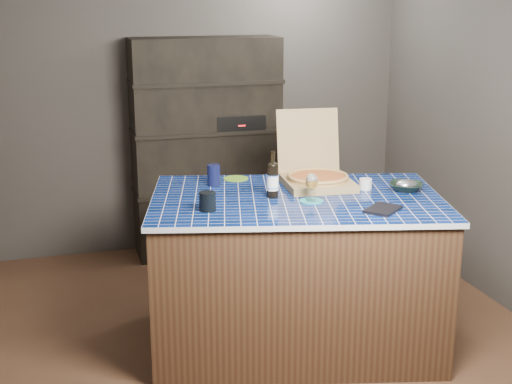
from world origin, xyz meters
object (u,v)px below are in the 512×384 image
object	(u,v)px
pizza_box	(317,176)
bowl	(406,187)
kitchen_island	(296,271)
dvd_case	(383,209)
wine_glass	(312,182)
mead_bottle	(273,179)

from	to	relation	value
pizza_box	bowl	world-z (taller)	pizza_box
kitchen_island	pizza_box	xyz separation A→B (m)	(0.21, 0.21, 0.54)
dvd_case	bowl	xyz separation A→B (m)	(0.33, 0.35, 0.02)
pizza_box	wine_glass	world-z (taller)	pizza_box
bowl	pizza_box	bearing A→B (deg)	151.07
wine_glass	dvd_case	xyz separation A→B (m)	(0.32, -0.29, -0.11)
pizza_box	mead_bottle	world-z (taller)	pizza_box
wine_glass	bowl	size ratio (longest dim) A/B	0.80
dvd_case	bowl	size ratio (longest dim) A/B	1.05
pizza_box	dvd_case	bearing A→B (deg)	-70.25
mead_bottle	wine_glass	distance (m)	0.25
wine_glass	bowl	distance (m)	0.66
kitchen_island	wine_glass	size ratio (longest dim) A/B	11.95
mead_bottle	bowl	size ratio (longest dim) A/B	1.38
wine_glass	dvd_case	bearing A→B (deg)	-41.72
pizza_box	bowl	distance (m)	0.56
pizza_box	kitchen_island	bearing A→B (deg)	-129.29
mead_bottle	dvd_case	size ratio (longest dim) A/B	1.32
kitchen_island	wine_glass	world-z (taller)	wine_glass
kitchen_island	mead_bottle	size ratio (longest dim) A/B	6.92
pizza_box	mead_bottle	xyz separation A→B (m)	(-0.35, -0.17, 0.05)
kitchen_island	mead_bottle	distance (m)	0.61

